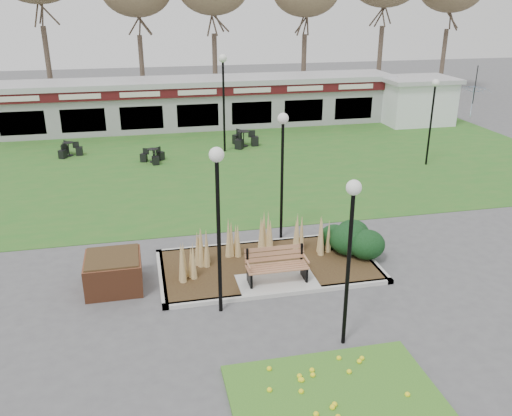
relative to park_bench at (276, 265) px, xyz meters
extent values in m
plane|color=#515154|center=(0.00, -0.25, -0.59)|extent=(100.00, 100.00, 0.00)
cube|color=#286B22|center=(0.00, 11.75, -0.58)|extent=(34.00, 16.00, 0.02)
cube|color=#397722|center=(0.00, -4.85, -0.55)|extent=(4.20, 3.00, 0.08)
cube|color=#372116|center=(0.00, 0.95, -0.53)|extent=(6.22, 3.22, 0.12)
cube|color=#B7B7B2|center=(0.00, -0.66, -0.53)|extent=(6.40, 0.18, 0.12)
cube|color=#B7B7B2|center=(0.00, 2.56, -0.53)|extent=(6.40, 0.18, 0.12)
cube|color=#B7B7B2|center=(-3.11, 0.95, -0.53)|extent=(0.18, 3.40, 0.12)
cube|color=#B7B7B2|center=(3.11, 0.95, -0.53)|extent=(0.18, 3.40, 0.12)
cube|color=#B7B7B2|center=(0.00, -0.10, -0.52)|extent=(2.20, 1.20, 0.13)
cone|color=tan|center=(-1.90, 1.35, 0.11)|extent=(0.36, 0.36, 1.15)
cone|color=tan|center=(-0.90, 1.75, 0.11)|extent=(0.36, 0.36, 1.15)
cone|color=tan|center=(0.20, 1.95, 0.11)|extent=(0.36, 0.36, 1.15)
cone|color=tan|center=(1.10, 1.75, 0.11)|extent=(0.36, 0.36, 1.15)
cone|color=tan|center=(1.90, 1.35, 0.11)|extent=(0.36, 0.36, 1.15)
cone|color=tan|center=(-2.40, 0.55, 0.11)|extent=(0.36, 0.36, 1.15)
ellipsoid|color=black|center=(2.60, 1.15, 0.00)|extent=(1.21, 1.10, 0.99)
ellipsoid|color=black|center=(3.00, 0.75, -0.04)|extent=(1.10, 1.00, 0.90)
ellipsoid|color=black|center=(2.90, 1.65, -0.06)|extent=(1.06, 0.96, 0.86)
ellipsoid|color=black|center=(2.30, 1.65, -0.11)|extent=(0.92, 0.84, 0.76)
cube|color=#A66C4B|center=(0.00, -0.10, -0.03)|extent=(1.70, 0.57, 0.04)
cube|color=#A66C4B|center=(0.00, 0.21, 0.25)|extent=(1.70, 0.13, 0.44)
cube|color=black|center=(-0.78, -0.10, -0.25)|extent=(0.06, 0.55, 0.42)
cube|color=black|center=(0.78, -0.10, -0.25)|extent=(0.06, 0.55, 0.42)
cube|color=black|center=(-0.78, 0.20, 0.22)|extent=(0.06, 0.06, 0.50)
cube|color=black|center=(0.78, 0.20, 0.22)|extent=(0.06, 0.06, 0.50)
cube|color=#A66C4B|center=(-0.82, -0.12, 0.15)|extent=(0.05, 0.50, 0.04)
cube|color=#A66C4B|center=(0.82, -0.12, 0.15)|extent=(0.05, 0.50, 0.04)
cube|color=brown|center=(-4.40, 0.75, -0.14)|extent=(1.50, 1.50, 0.90)
cube|color=#372116|center=(-4.40, 0.75, 0.33)|extent=(1.40, 1.40, 0.06)
cube|color=#949597|center=(0.00, 19.75, 0.71)|extent=(24.00, 3.00, 2.60)
cube|color=#4A1013|center=(0.00, 18.20, 1.76)|extent=(24.00, 0.18, 0.55)
cube|color=silver|center=(0.00, 19.75, 2.16)|extent=(24.60, 3.40, 0.30)
cube|color=silver|center=(0.00, 18.09, 1.76)|extent=(22.00, 0.02, 0.28)
cube|color=black|center=(0.00, 18.30, 0.41)|extent=(22.00, 0.10, 1.30)
cube|color=white|center=(13.50, 17.75, 0.71)|extent=(4.00, 3.00, 2.60)
cube|color=silver|center=(13.50, 17.75, 2.11)|extent=(4.40, 3.40, 0.25)
cylinder|color=#47382B|center=(-9.00, 27.75, 2.00)|extent=(0.36, 0.36, 5.17)
cylinder|color=#47382B|center=(-3.00, 27.75, 2.00)|extent=(0.36, 0.36, 5.17)
cylinder|color=#47382B|center=(3.00, 27.75, 2.00)|extent=(0.36, 0.36, 5.17)
cylinder|color=#47382B|center=(9.00, 27.75, 2.00)|extent=(0.36, 0.36, 5.17)
cylinder|color=#47382B|center=(15.00, 27.75, 2.00)|extent=(0.36, 0.36, 5.17)
cylinder|color=#47382B|center=(21.00, 27.75, 2.00)|extent=(0.36, 0.36, 5.17)
cylinder|color=black|center=(0.83, -3.02, 1.25)|extent=(0.09, 0.09, 3.68)
sphere|color=white|center=(0.83, -3.02, 3.24)|extent=(0.33, 0.33, 0.33)
cylinder|color=black|center=(0.92, 2.95, 1.34)|extent=(0.10, 0.10, 3.85)
sphere|color=white|center=(0.92, 2.95, 3.42)|extent=(0.35, 0.35, 0.35)
cylinder|color=black|center=(-1.73, -1.05, 1.40)|extent=(0.10, 0.10, 3.98)
sphere|color=white|center=(-1.73, -1.05, 3.55)|extent=(0.36, 0.36, 0.36)
cylinder|color=black|center=(0.82, 13.80, 1.65)|extent=(0.11, 0.11, 4.48)
sphere|color=white|center=(0.82, 13.80, 4.07)|extent=(0.40, 0.40, 0.40)
cylinder|color=black|center=(9.77, 9.44, 1.26)|extent=(0.09, 0.09, 3.69)
sphere|color=white|center=(9.77, 9.44, 3.25)|extent=(0.33, 0.33, 0.33)
cylinder|color=black|center=(-2.84, 12.63, -0.56)|extent=(0.38, 0.38, 0.03)
cylinder|color=black|center=(-2.84, 12.63, -0.25)|extent=(0.04, 0.04, 0.62)
cylinder|color=black|center=(-2.84, 12.63, 0.07)|extent=(0.52, 0.52, 0.02)
cube|color=black|center=(-2.48, 12.94, -0.37)|extent=(0.41, 0.41, 0.40)
cube|color=black|center=(-3.29, 12.79, -0.37)|extent=(0.38, 0.38, 0.40)
cube|color=black|center=(-2.76, 12.16, -0.37)|extent=(0.34, 0.34, 0.40)
cylinder|color=black|center=(-6.91, 14.65, -0.55)|extent=(0.40, 0.40, 0.03)
cylinder|color=black|center=(-6.91, 14.65, -0.23)|extent=(0.05, 0.05, 0.65)
cylinder|color=black|center=(-6.91, 14.65, 0.10)|extent=(0.54, 0.54, 0.02)
cube|color=black|center=(-6.41, 14.64, -0.36)|extent=(0.32, 0.32, 0.42)
cube|color=black|center=(-7.14, 15.09, -0.36)|extent=(0.42, 0.42, 0.42)
cube|color=black|center=(-7.17, 14.23, -0.36)|extent=(0.42, 0.42, 0.42)
cylinder|color=black|center=(1.97, 14.57, -0.55)|extent=(0.48, 0.48, 0.03)
cylinder|color=black|center=(1.97, 14.57, -0.17)|extent=(0.05, 0.05, 0.78)
cylinder|color=black|center=(1.97, 14.57, 0.23)|extent=(0.65, 0.65, 0.03)
cube|color=black|center=(2.56, 14.53, -0.32)|extent=(0.39, 0.39, 0.50)
cube|color=black|center=(1.70, 15.10, -0.32)|extent=(0.49, 0.49, 0.50)
cube|color=black|center=(1.63, 14.07, -0.32)|extent=(0.51, 0.51, 0.50)
cylinder|color=black|center=(16.00, 15.62, 0.51)|extent=(0.06, 0.06, 2.20)
imported|color=#3069A9|center=(16.00, 15.62, 1.07)|extent=(2.21, 2.25, 1.90)
imported|color=#B8B8BD|center=(-12.35, 26.75, 0.06)|extent=(3.98, 2.09, 1.29)
imported|color=black|center=(-8.00, 20.75, 0.02)|extent=(3.79, 1.52, 1.23)
camera|label=1|loc=(-3.42, -12.88, 6.96)|focal=38.00mm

